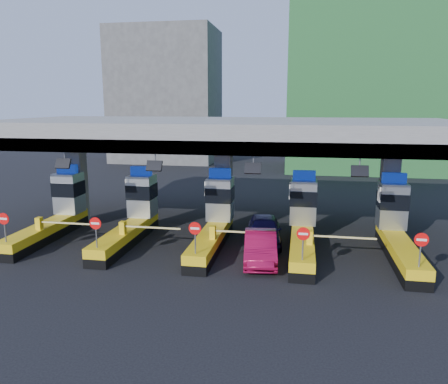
# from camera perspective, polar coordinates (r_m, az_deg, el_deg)

# --- Properties ---
(ground) EXTENTS (120.00, 120.00, 0.00)m
(ground) POSITION_cam_1_polar(r_m,az_deg,el_deg) (25.52, -1.25, -6.75)
(ground) COLOR black
(ground) RESTS_ON ground
(toll_canopy) EXTENTS (28.00, 12.09, 7.00)m
(toll_canopy) POSITION_cam_1_polar(r_m,az_deg,el_deg) (27.12, -0.11, 7.56)
(toll_canopy) COLOR slate
(toll_canopy) RESTS_ON ground
(toll_lane_far_left) EXTENTS (4.43, 8.00, 4.16)m
(toll_lane_far_left) POSITION_cam_1_polar(r_m,az_deg,el_deg) (28.98, -20.94, -2.43)
(toll_lane_far_left) COLOR black
(toll_lane_far_left) RESTS_ON ground
(toll_lane_left) EXTENTS (4.43, 8.00, 4.16)m
(toll_lane_left) POSITION_cam_1_polar(r_m,az_deg,el_deg) (26.78, -11.71, -3.01)
(toll_lane_left) COLOR black
(toll_lane_left) RESTS_ON ground
(toll_lane_center) EXTENTS (4.43, 8.00, 4.16)m
(toll_lane_center) POSITION_cam_1_polar(r_m,az_deg,el_deg) (25.38, -1.13, -3.56)
(toll_lane_center) COLOR black
(toll_lane_center) RESTS_ON ground
(toll_lane_right) EXTENTS (4.43, 8.00, 4.16)m
(toll_lane_right) POSITION_cam_1_polar(r_m,az_deg,el_deg) (24.93, 10.24, -4.03)
(toll_lane_right) COLOR black
(toll_lane_right) RESTS_ON ground
(toll_lane_far_right) EXTENTS (4.43, 8.00, 4.16)m
(toll_lane_far_right) POSITION_cam_1_polar(r_m,az_deg,el_deg) (25.47, 21.59, -4.34)
(toll_lane_far_right) COLOR black
(toll_lane_far_right) RESTS_ON ground
(bg_building_scaffold) EXTENTS (18.00, 12.00, 28.00)m
(bg_building_scaffold) POSITION_cam_1_polar(r_m,az_deg,el_deg) (56.55, 18.16, 17.03)
(bg_building_scaffold) COLOR #1E5926
(bg_building_scaffold) RESTS_ON ground
(bg_building_concrete) EXTENTS (14.00, 10.00, 18.00)m
(bg_building_concrete) POSITION_cam_1_polar(r_m,az_deg,el_deg) (62.65, -7.55, 12.30)
(bg_building_concrete) COLOR #4C4C49
(bg_building_concrete) RESTS_ON ground
(van) EXTENTS (2.37, 4.94, 1.63)m
(van) POSITION_cam_1_polar(r_m,az_deg,el_deg) (25.41, 5.26, -4.96)
(van) COLOR black
(van) RESTS_ON ground
(red_car) EXTENTS (2.07, 4.76, 1.52)m
(red_car) POSITION_cam_1_polar(r_m,az_deg,el_deg) (22.61, 4.78, -7.19)
(red_car) COLOR maroon
(red_car) RESTS_ON ground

